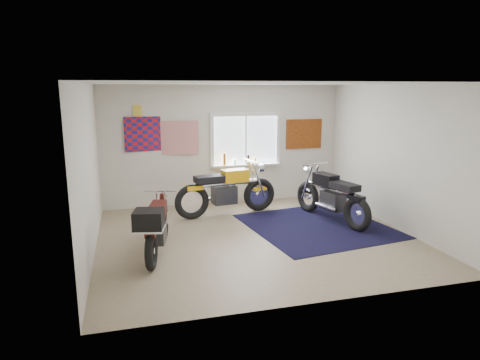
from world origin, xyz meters
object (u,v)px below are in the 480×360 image
object	(u,v)px
black_chrome_bike	(331,197)
maroon_tourer	(156,227)
navy_rug	(317,226)
yellow_triumph	(226,192)

from	to	relation	value
black_chrome_bike	maroon_tourer	distance (m)	3.68
navy_rug	black_chrome_bike	size ratio (longest dim) A/B	1.23
yellow_triumph	black_chrome_bike	world-z (taller)	yellow_triumph
navy_rug	black_chrome_bike	distance (m)	0.69
maroon_tourer	navy_rug	bearing A→B (deg)	-63.57
black_chrome_bike	maroon_tourer	xyz separation A→B (m)	(-3.54, -1.03, 0.01)
yellow_triumph	black_chrome_bike	distance (m)	2.16
black_chrome_bike	maroon_tourer	world-z (taller)	black_chrome_bike
navy_rug	yellow_triumph	world-z (taller)	yellow_triumph
yellow_triumph	maroon_tourer	size ratio (longest dim) A/B	1.21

